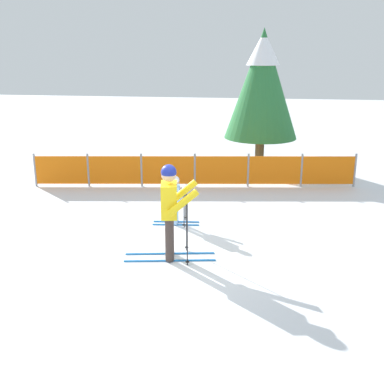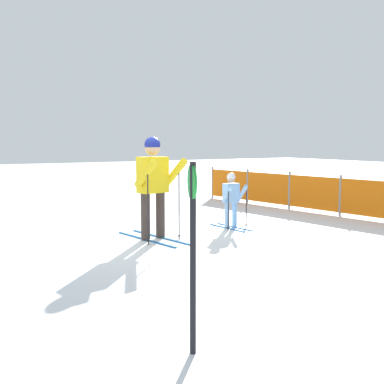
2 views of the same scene
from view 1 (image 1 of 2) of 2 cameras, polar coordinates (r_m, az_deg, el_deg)
name	(u,v)px [view 1 (image 1 of 2)]	position (r m, az deg, el deg)	size (l,w,h in m)	color
ground_plane	(159,258)	(9.06, -3.89, -7.82)	(60.00, 60.00, 0.00)	white
skier_adult	(171,203)	(8.69, -2.55, -1.34)	(1.72, 0.83, 1.79)	#1966B2
skier_child	(176,196)	(10.54, -1.86, -0.53)	(1.04, 0.53, 1.09)	#1966B2
safety_fence	(195,170)	(13.48, 0.33, 2.61)	(8.95, 1.28, 0.94)	gray
conifer_far	(262,82)	(15.86, 8.33, 12.73)	(2.35, 2.35, 4.37)	#4C3823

